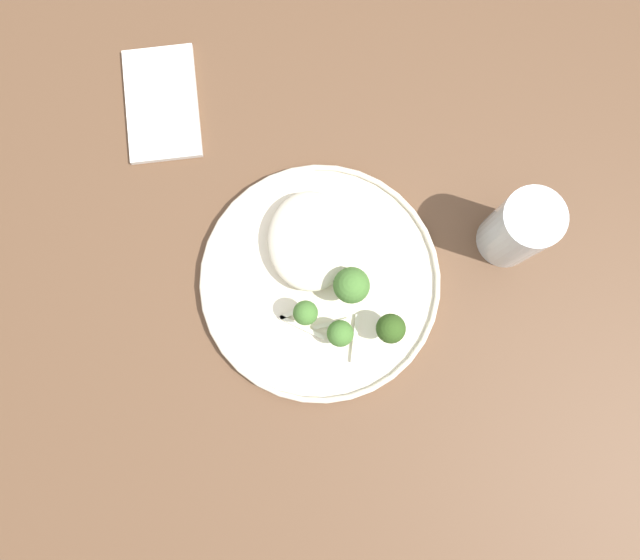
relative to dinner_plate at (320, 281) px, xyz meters
The scene contains 18 objects.
ground 0.75m from the dinner_plate, 35.23° to the right, with size 6.00×6.00×0.00m, color #2D2B28.
wooden_dining_table 0.09m from the dinner_plate, 35.23° to the right, with size 1.40×1.00×0.74m.
dinner_plate is the anchor object (origin of this frame).
noodle_bed 0.05m from the dinner_plate, 11.22° to the left, with size 0.12×0.10×0.04m.
seared_scallop_left_edge 0.08m from the dinner_plate, 24.99° to the left, with size 0.03×0.03×0.02m.
seared_scallop_tilted_round 0.05m from the dinner_plate, 18.70° to the left, with size 0.03×0.03×0.01m.
seared_scallop_center_golden 0.06m from the dinner_plate, ahead, with size 0.03×0.03×0.01m.
seared_scallop_large_seared 0.03m from the dinner_plate, 38.60° to the right, with size 0.03×0.03×0.01m.
broccoli_floret_tall_stalk 0.07m from the dinner_plate, 163.29° to the right, with size 0.03×0.03×0.04m.
broccoli_floret_right_tilted 0.06m from the dinner_plate, 109.71° to the right, with size 0.04×0.04×0.06m.
broccoli_floret_near_rim 0.11m from the dinner_plate, 129.72° to the right, with size 0.03×0.03×0.05m.
broccoli_floret_center_pile 0.06m from the dinner_plate, 155.39° to the left, with size 0.03×0.03×0.05m.
onion_sliver_long_sliver 0.05m from the dinner_plate, 166.45° to the right, with size 0.04×0.01×0.00m, color silver.
onion_sliver_pale_crescent 0.08m from the dinner_plate, 152.05° to the right, with size 0.06×0.01×0.00m, color silver.
onion_sliver_short_strip 0.05m from the dinner_plate, 137.99° to the left, with size 0.04×0.01×0.00m, color silver.
onion_sliver_curled_piece 0.06m from the dinner_plate, 156.34° to the left, with size 0.06×0.01×0.00m, color silver.
water_glass 0.24m from the dinner_plate, 79.95° to the right, with size 0.07×0.07×0.12m.
folded_napkin 0.30m from the dinner_plate, 38.12° to the left, with size 0.15×0.09×0.01m, color silver.
Camera 1 is at (-0.13, 0.02, 1.51)m, focal length 35.87 mm.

